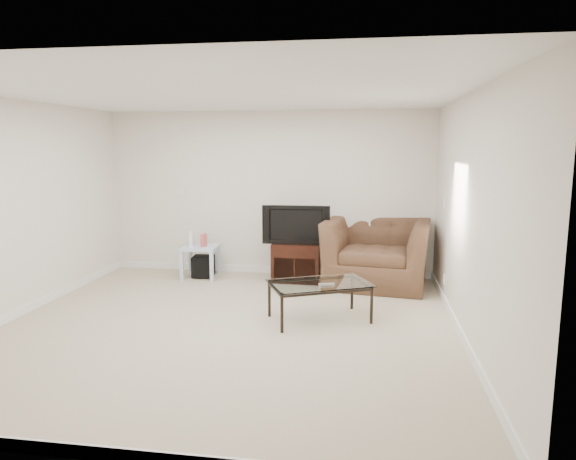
# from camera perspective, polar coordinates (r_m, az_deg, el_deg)

# --- Properties ---
(floor) EXTENTS (5.00, 5.00, 0.00)m
(floor) POSITION_cam_1_polar(r_m,az_deg,el_deg) (5.79, -6.83, -10.61)
(floor) COLOR tan
(floor) RESTS_ON ground
(ceiling) EXTENTS (5.00, 5.00, 0.00)m
(ceiling) POSITION_cam_1_polar(r_m,az_deg,el_deg) (5.47, -7.34, 14.83)
(ceiling) COLOR white
(ceiling) RESTS_ON ground
(wall_back) EXTENTS (5.00, 0.02, 2.50)m
(wall_back) POSITION_cam_1_polar(r_m,az_deg,el_deg) (7.91, -2.16, 4.08)
(wall_back) COLOR silver
(wall_back) RESTS_ON ground
(wall_left) EXTENTS (0.02, 5.00, 2.50)m
(wall_left) POSITION_cam_1_polar(r_m,az_deg,el_deg) (6.62, -28.39, 1.98)
(wall_left) COLOR silver
(wall_left) RESTS_ON ground
(wall_right) EXTENTS (0.02, 5.00, 2.50)m
(wall_right) POSITION_cam_1_polar(r_m,az_deg,el_deg) (5.38, 19.48, 1.14)
(wall_right) COLOR silver
(wall_right) RESTS_ON ground
(plate_back) EXTENTS (0.12, 0.02, 0.12)m
(plate_back) POSITION_cam_1_polar(r_m,az_deg,el_deg) (8.28, -11.76, 4.12)
(plate_back) COLOR white
(plate_back) RESTS_ON wall_back
(plate_right_switch) EXTENTS (0.02, 0.09, 0.13)m
(plate_right_switch) POSITION_cam_1_polar(r_m,az_deg,el_deg) (6.95, 16.97, 2.97)
(plate_right_switch) COLOR white
(plate_right_switch) RESTS_ON wall_right
(plate_right_outlet) EXTENTS (0.02, 0.08, 0.12)m
(plate_right_outlet) POSITION_cam_1_polar(r_m,az_deg,el_deg) (6.82, 16.95, -5.26)
(plate_right_outlet) COLOR white
(plate_right_outlet) RESTS_ON wall_right
(tv_stand) EXTENTS (0.70, 0.49, 0.58)m
(tv_stand) POSITION_cam_1_polar(r_m,az_deg,el_deg) (7.54, 1.00, -3.56)
(tv_stand) COLOR black
(tv_stand) RESTS_ON floor
(dvd_player) EXTENTS (0.37, 0.26, 0.05)m
(dvd_player) POSITION_cam_1_polar(r_m,az_deg,el_deg) (7.47, 0.96, -2.19)
(dvd_player) COLOR black
(dvd_player) RESTS_ON tv_stand
(television) EXTENTS (0.91, 0.19, 0.56)m
(television) POSITION_cam_1_polar(r_m,az_deg,el_deg) (7.41, 0.98, 0.68)
(television) COLOR black
(television) RESTS_ON tv_stand
(side_table) EXTENTS (0.52, 0.52, 0.48)m
(side_table) POSITION_cam_1_polar(r_m,az_deg,el_deg) (7.88, -9.66, -3.49)
(side_table) COLOR silver
(side_table) RESTS_ON floor
(subwoofer) EXTENTS (0.33, 0.33, 0.30)m
(subwoofer) POSITION_cam_1_polar(r_m,az_deg,el_deg) (7.91, -9.40, -3.96)
(subwoofer) COLOR black
(subwoofer) RESTS_ON floor
(game_console) EXTENTS (0.06, 0.16, 0.22)m
(game_console) POSITION_cam_1_polar(r_m,az_deg,el_deg) (7.83, -10.62, -0.98)
(game_console) COLOR white
(game_console) RESTS_ON side_table
(game_case) EXTENTS (0.06, 0.15, 0.19)m
(game_case) POSITION_cam_1_polar(r_m,az_deg,el_deg) (7.78, -9.34, -1.12)
(game_case) COLOR #CC4C4C
(game_case) RESTS_ON side_table
(recliner) EXTENTS (1.55, 1.12, 1.26)m
(recliner) POSITION_cam_1_polar(r_m,az_deg,el_deg) (7.41, 9.85, -1.22)
(recliner) COLOR brown
(recliner) RESTS_ON floor
(coffee_table) EXTENTS (1.28, 1.04, 0.44)m
(coffee_table) POSITION_cam_1_polar(r_m,az_deg,el_deg) (5.90, 3.51, -7.94)
(coffee_table) COLOR black
(coffee_table) RESTS_ON floor
(remote) EXTENTS (0.18, 0.09, 0.02)m
(remote) POSITION_cam_1_polar(r_m,az_deg,el_deg) (5.74, 4.31, -6.04)
(remote) COLOR #B2B2B7
(remote) RESTS_ON coffee_table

